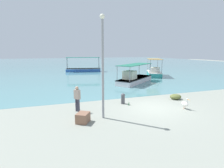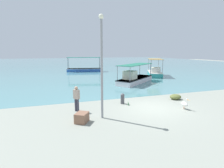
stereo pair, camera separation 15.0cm
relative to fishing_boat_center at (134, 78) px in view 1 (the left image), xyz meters
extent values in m
plane|color=gray|center=(-2.92, -9.34, -0.59)|extent=(120.00, 120.00, 0.00)
cube|color=teal|center=(-2.92, 38.66, -0.59)|extent=(110.00, 90.00, 0.00)
cube|color=white|center=(0.18, 0.14, -0.27)|extent=(6.26, 5.54, 0.63)
cube|color=black|center=(0.18, 0.14, 0.01)|extent=(6.32, 5.60, 0.08)
cylinder|color=#99999E|center=(2.03, 2.66, 0.87)|extent=(0.08, 0.08, 1.64)
cylinder|color=#99999E|center=(3.04, 1.40, 0.87)|extent=(0.08, 0.08, 1.64)
cylinder|color=#99999E|center=(-2.68, -1.11, 0.87)|extent=(0.08, 0.08, 1.64)
cylinder|color=#99999E|center=(-1.66, -2.38, 0.87)|extent=(0.08, 0.08, 1.64)
cube|color=#216B54|center=(0.18, 0.14, 1.71)|extent=(6.17, 5.49, 0.05)
cube|color=beige|center=(-0.97, -0.77, 0.55)|extent=(1.86, 1.85, 1.01)
cube|color=teal|center=(5.71, 4.65, -0.23)|extent=(3.85, 5.36, 0.71)
cube|color=silver|center=(5.71, 4.65, 0.09)|extent=(3.90, 5.41, 0.08)
cylinder|color=#99999E|center=(5.93, 7.06, 1.11)|extent=(0.08, 0.08, 1.96)
cylinder|color=#99999E|center=(7.42, 6.36, 1.11)|extent=(0.08, 0.08, 1.96)
cylinder|color=#99999E|center=(4.00, 2.95, 1.11)|extent=(0.08, 0.08, 1.96)
cylinder|color=#99999E|center=(5.50, 2.25, 1.11)|extent=(0.08, 0.08, 1.96)
cube|color=olive|center=(5.71, 4.65, 2.11)|extent=(3.85, 5.22, 0.05)
cube|color=silver|center=(5.23, 3.63, 0.52)|extent=(1.60, 1.43, 0.77)
cube|color=#3062BA|center=(-4.05, 14.43, -0.28)|extent=(6.75, 2.63, 0.61)
cube|color=silver|center=(-4.05, 14.43, -0.02)|extent=(6.80, 2.68, 0.08)
cylinder|color=#99999E|center=(-0.94, 14.46, 1.06)|extent=(0.08, 0.08, 2.08)
cylinder|color=#99999E|center=(-1.16, 13.28, 1.06)|extent=(0.08, 0.08, 2.08)
cylinder|color=#99999E|center=(-6.93, 15.59, 1.06)|extent=(0.08, 0.08, 2.08)
cylinder|color=#99999E|center=(-7.15, 14.40, 1.06)|extent=(0.08, 0.08, 2.08)
cube|color=#106856|center=(-4.05, 14.43, 2.13)|extent=(6.57, 2.69, 0.05)
cylinder|color=#E0997A|center=(-0.96, -10.20, -0.48)|extent=(0.03, 0.03, 0.22)
cylinder|color=#E0997A|center=(-1.06, -10.21, -0.48)|extent=(0.03, 0.03, 0.22)
ellipsoid|color=white|center=(-1.01, -10.24, -0.23)|extent=(0.33, 0.58, 0.32)
ellipsoid|color=white|center=(-1.03, -9.99, -0.21)|extent=(0.13, 0.17, 0.10)
cylinder|color=white|center=(-0.99, -10.39, -0.01)|extent=(0.07, 0.07, 0.26)
sphere|color=white|center=(-0.99, -10.39, 0.16)|extent=(0.11, 0.11, 0.11)
cone|color=#E5933F|center=(-0.98, -10.56, 0.14)|extent=(0.08, 0.30, 0.06)
cylinder|color=gray|center=(-6.80, -10.03, 2.25)|extent=(0.14, 0.14, 5.68)
sphere|color=#EAEACC|center=(-6.80, -10.03, 5.20)|extent=(0.28, 0.28, 0.28)
cylinder|color=#47474C|center=(-4.61, -7.74, -0.28)|extent=(0.29, 0.29, 0.62)
sphere|color=#4C4C51|center=(-4.61, -7.74, 0.06)|extent=(0.30, 0.30, 0.30)
cylinder|color=#393947|center=(-8.16, -8.30, -0.16)|extent=(0.16, 0.16, 0.85)
cylinder|color=#393947|center=(-8.05, -8.44, -0.16)|extent=(0.16, 0.16, 0.85)
cube|color=tan|center=(-8.10, -8.37, 0.57)|extent=(0.42, 0.45, 0.62)
sphere|color=tan|center=(-8.10, -8.37, 0.99)|extent=(0.22, 0.22, 0.22)
ellipsoid|color=#626B37|center=(0.04, -7.92, -0.38)|extent=(0.95, 0.81, 0.42)
cube|color=#875D47|center=(-8.06, -10.33, -0.31)|extent=(0.92, 0.96, 0.55)
cylinder|color=#3F7F4C|center=(-4.36, -8.28, -0.49)|extent=(0.07, 0.07, 0.20)
cylinder|color=#3F7F4C|center=(-4.36, -8.28, -0.35)|extent=(0.03, 0.03, 0.07)
camera|label=1|loc=(-9.42, -19.62, 3.36)|focal=28.00mm
camera|label=2|loc=(-9.28, -19.67, 3.36)|focal=28.00mm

